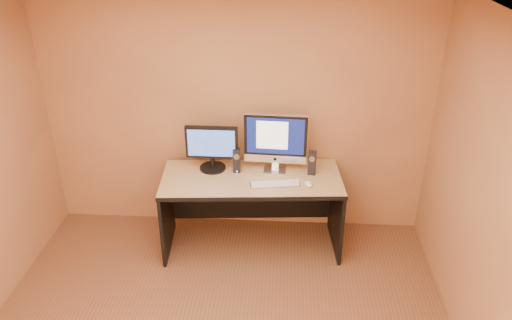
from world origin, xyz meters
name	(u,v)px	position (x,y,z in m)	size (l,w,h in m)	color
walls	(207,226)	(0.00, 0.00, 1.30)	(4.00, 4.00, 2.60)	#A56F42
ceiling	(196,32)	(0.00, 0.00, 2.60)	(4.00, 4.00, 0.00)	white
desk	(252,212)	(0.19, 1.54, 0.41)	(1.78, 0.78, 0.82)	tan
imac	(275,143)	(0.42, 1.70, 1.13)	(0.63, 0.23, 0.61)	silver
second_monitor	(212,148)	(-0.22, 1.69, 1.05)	(0.53, 0.27, 0.47)	black
speaker_left	(237,160)	(0.04, 1.66, 0.94)	(0.08, 0.08, 0.24)	black
speaker_right	(312,163)	(0.79, 1.65, 0.94)	(0.08, 0.08, 0.24)	black
keyboard	(275,184)	(0.43, 1.40, 0.83)	(0.48, 0.13, 0.02)	#B4B4B8
mouse	(309,184)	(0.75, 1.41, 0.84)	(0.06, 0.11, 0.04)	white
cable_a	(278,166)	(0.45, 1.78, 0.83)	(0.01, 0.01, 0.24)	black
cable_b	(277,163)	(0.44, 1.86, 0.83)	(0.01, 0.01, 0.20)	black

